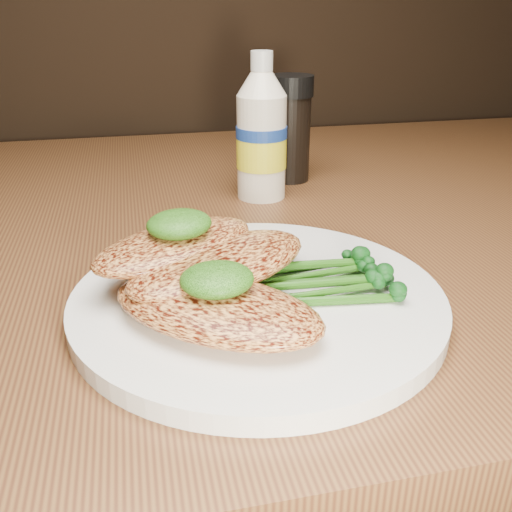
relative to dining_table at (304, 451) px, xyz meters
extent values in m
cylinder|color=white|center=(-0.12, -0.22, 0.38)|extent=(0.28, 0.28, 0.01)
ellipsoid|color=#E59549|center=(-0.15, -0.26, 0.40)|extent=(0.17, 0.16, 0.02)
ellipsoid|color=#E59549|center=(-0.14, -0.21, 0.41)|extent=(0.18, 0.15, 0.02)
ellipsoid|color=#E59549|center=(-0.17, -0.18, 0.42)|extent=(0.16, 0.13, 0.02)
ellipsoid|color=#123708|center=(-0.15, -0.25, 0.42)|extent=(0.05, 0.05, 0.02)
ellipsoid|color=#123708|center=(-0.17, -0.18, 0.43)|extent=(0.06, 0.06, 0.02)
camera|label=1|loc=(-0.20, -0.59, 0.59)|focal=39.67mm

